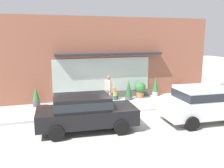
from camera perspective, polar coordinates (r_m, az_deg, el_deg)
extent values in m
plane|color=#B2AFA8|center=(13.03, 3.54, -6.42)|extent=(60.00, 60.00, 0.00)
cube|color=#B2B2AD|center=(12.83, 3.87, -6.41)|extent=(14.00, 0.24, 0.12)
cube|color=#935642|center=(15.51, -0.68, 6.07)|extent=(14.00, 0.36, 5.11)
cube|color=#ADBCB7|center=(15.31, -2.14, 2.05)|extent=(6.26, 0.03, 2.16)
cube|color=#232833|center=(15.15, -0.29, 7.03)|extent=(6.86, 0.56, 0.12)
cube|color=#605E59|center=(15.69, -0.42, -2.67)|extent=(6.66, 0.20, 0.36)
cylinder|color=red|center=(13.62, -3.21, -5.50)|extent=(0.36, 0.36, 0.06)
cylinder|color=red|center=(13.53, -3.23, -4.13)|extent=(0.24, 0.24, 0.61)
sphere|color=red|center=(13.43, -3.24, -2.56)|extent=(0.28, 0.28, 0.28)
cylinder|color=red|center=(13.48, -3.88, -4.06)|extent=(0.10, 0.09, 0.09)
cylinder|color=red|center=(13.56, -2.58, -3.96)|extent=(0.10, 0.09, 0.09)
cylinder|color=red|center=(13.37, -3.05, -4.18)|extent=(0.09, 0.10, 0.09)
cylinder|color=#9E9384|center=(14.18, -0.47, -3.17)|extent=(0.12, 0.12, 0.84)
cylinder|color=#9E9384|center=(14.26, -1.12, -3.09)|extent=(0.12, 0.12, 0.84)
cube|color=#9E9384|center=(14.06, -0.80, -0.21)|extent=(0.38, 0.38, 0.63)
sphere|color=brown|center=(13.98, -0.81, 1.54)|extent=(0.23, 0.23, 0.23)
cylinder|color=#9E9384|center=(13.96, 0.00, -0.23)|extent=(0.08, 0.08, 0.60)
cylinder|color=#9E9384|center=(14.15, -1.60, -0.07)|extent=(0.08, 0.08, 0.60)
cube|color=#846647|center=(13.96, 0.30, -1.41)|extent=(0.24, 0.24, 0.28)
cube|color=black|center=(10.39, -5.90, -7.35)|extent=(4.25, 2.03, 0.66)
cube|color=black|center=(10.20, -7.12, -4.31)|extent=(2.39, 1.75, 0.58)
cube|color=#1E2328|center=(10.20, -7.12, -4.31)|extent=(2.43, 1.77, 0.32)
cylinder|color=black|center=(11.54, -0.10, -7.13)|extent=(0.63, 0.23, 0.62)
cylinder|color=black|center=(9.94, 2.30, -10.21)|extent=(0.63, 0.23, 0.62)
cylinder|color=black|center=(11.26, -13.02, -7.90)|extent=(0.63, 0.23, 0.62)
cylinder|color=black|center=(9.60, -12.88, -11.27)|extent=(0.63, 0.23, 0.62)
cube|color=silver|center=(12.21, 21.21, -5.09)|extent=(4.30, 2.10, 0.71)
cube|color=silver|center=(11.93, 20.60, -2.20)|extent=(2.41, 1.83, 0.67)
cube|color=#1E2328|center=(11.93, 20.60, -2.20)|extent=(2.45, 1.85, 0.37)
cylinder|color=black|center=(13.78, 23.32, -4.99)|extent=(0.64, 0.22, 0.63)
cylinder|color=black|center=(12.40, 13.66, -6.11)|extent=(0.64, 0.22, 0.63)
cylinder|color=black|center=(10.88, 18.25, -8.83)|extent=(0.64, 0.22, 0.63)
cylinder|color=#B7B2A3|center=(16.54, 10.11, -2.24)|extent=(0.41, 0.41, 0.29)
cone|color=#2D6B33|center=(16.40, 10.19, 0.09)|extent=(0.37, 0.37, 1.08)
cylinder|color=#9E6042|center=(15.91, 6.58, -2.51)|extent=(0.49, 0.49, 0.38)
sphere|color=#2D6B33|center=(15.80, 6.62, -0.78)|extent=(0.71, 0.71, 0.71)
cylinder|color=#33473D|center=(15.36, 0.78, -3.17)|extent=(0.36, 0.36, 0.26)
cone|color=olive|center=(15.25, 0.79, -1.46)|extent=(0.32, 0.32, 0.68)
cylinder|color=#4C4C51|center=(15.41, 3.89, -3.29)|extent=(0.47, 0.47, 0.19)
cone|color=#23562D|center=(15.27, 3.92, -0.98)|extent=(0.43, 0.43, 1.09)
cylinder|color=#4C4C51|center=(14.49, -17.31, -4.33)|extent=(0.41, 0.41, 0.37)
cone|color=#2D6B33|center=(14.35, -17.44, -2.13)|extent=(0.37, 0.37, 0.77)
cylinder|color=#4C4C51|center=(14.91, -5.89, -3.44)|extent=(0.26, 0.26, 0.38)
sphere|color=#4C934C|center=(14.84, -5.91, -2.39)|extent=(0.26, 0.26, 0.26)
sphere|color=#DB4C7A|center=(14.83, -5.57, -2.22)|extent=(0.07, 0.07, 0.07)
sphere|color=#B266B7|center=(14.88, -6.03, -2.24)|extent=(0.08, 0.08, 0.08)
sphere|color=#B266B7|center=(14.88, -5.86, -2.20)|extent=(0.08, 0.08, 0.08)
cylinder|color=#9E6042|center=(17.25, 15.95, -1.82)|extent=(0.41, 0.41, 0.37)
sphere|color=#23562D|center=(17.18, 16.01, -0.71)|extent=(0.44, 0.44, 0.44)
sphere|color=#DB4C7A|center=(17.22, 16.15, -0.40)|extent=(0.11, 0.11, 0.11)
sphere|color=#E5C64C|center=(17.23, 15.66, -0.47)|extent=(0.09, 0.09, 0.09)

